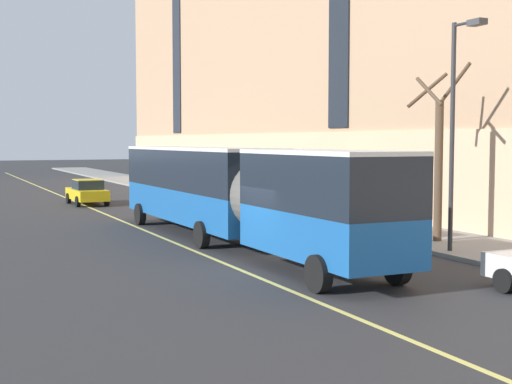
% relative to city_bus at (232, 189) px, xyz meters
% --- Properties ---
extents(ground_plane, '(260.00, 260.00, 0.00)m').
position_rel_city_bus_xyz_m(ground_plane, '(-1.15, -4.84, -2.12)').
color(ground_plane, '#303033').
extents(sidewalk, '(4.64, 160.00, 0.15)m').
position_rel_city_bus_xyz_m(sidewalk, '(7.72, -1.84, -2.04)').
color(sidewalk, gray).
rests_on(sidewalk, ground).
extents(city_bus, '(2.93, 19.98, 3.66)m').
position_rel_city_bus_xyz_m(city_bus, '(0.00, 0.00, 0.00)').
color(city_bus, '#19569E').
rests_on(city_bus, ground).
extents(parked_car_navy_1, '(2.01, 4.25, 1.56)m').
position_rel_city_bus_xyz_m(parked_car_navy_1, '(4.24, 3.92, -1.34)').
color(parked_car_navy_1, navy).
rests_on(parked_car_navy_1, ground).
extents(parked_car_black_2, '(2.01, 4.74, 1.56)m').
position_rel_city_bus_xyz_m(parked_car_black_2, '(4.07, 9.97, -1.34)').
color(parked_car_black_2, black).
rests_on(parked_car_black_2, ground).
extents(parked_car_darkgray_3, '(2.06, 4.57, 1.56)m').
position_rel_city_bus_xyz_m(parked_car_darkgray_3, '(4.33, 18.28, -1.34)').
color(parked_car_darkgray_3, '#4C4C51').
rests_on(parked_car_darkgray_3, ground).
extents(taxi_cab, '(2.03, 4.48, 1.56)m').
position_rel_city_bus_xyz_m(taxi_cab, '(-1.42, 19.64, -1.34)').
color(taxi_cab, yellow).
rests_on(taxi_cab, ground).
extents(street_tree_mid_block, '(1.77, 1.73, 6.69)m').
position_rel_city_bus_xyz_m(street_tree_mid_block, '(7.21, -2.90, 1.24)').
color(street_tree_mid_block, brown).
rests_on(street_tree_mid_block, sidewalk).
extents(street_lamp, '(0.36, 1.48, 7.74)m').
position_rel_city_bus_xyz_m(street_lamp, '(6.00, -5.30, 2.70)').
color(street_lamp, '#2D2D30').
rests_on(street_lamp, sidewalk).
extents(lane_centerline, '(0.16, 140.00, 0.01)m').
position_rel_city_bus_xyz_m(lane_centerline, '(-1.70, -1.84, -2.12)').
color(lane_centerline, '#E0D66B').
rests_on(lane_centerline, ground).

